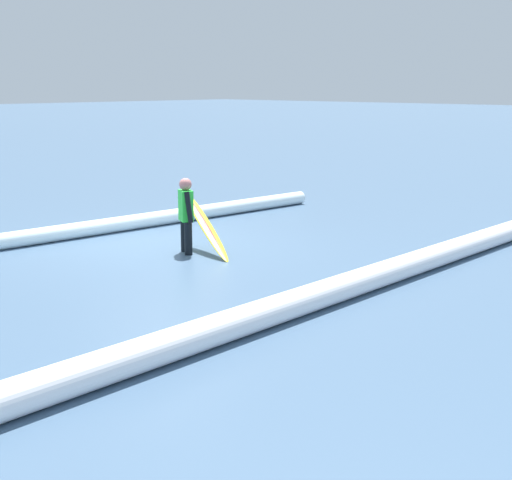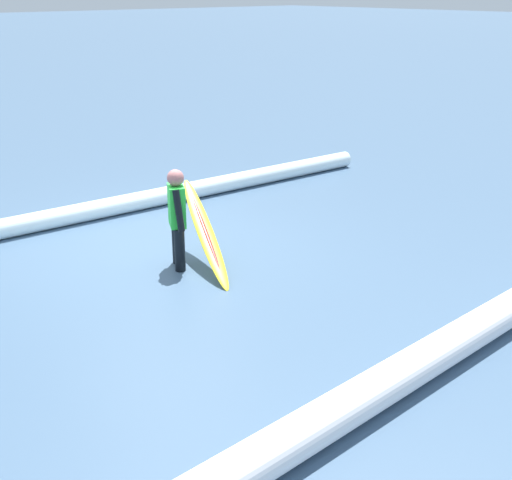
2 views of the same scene
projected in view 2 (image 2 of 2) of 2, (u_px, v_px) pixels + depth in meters
ground_plane at (155, 248)px, 9.72m from camera, size 179.81×179.81×0.00m
surfer at (177, 214)px, 8.82m from camera, size 0.34×0.56×1.35m
surfboard at (205, 231)px, 9.00m from camera, size 0.88×1.85×0.99m
wave_crest_midground at (446, 347)px, 6.69m from camera, size 14.20×0.62×0.37m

